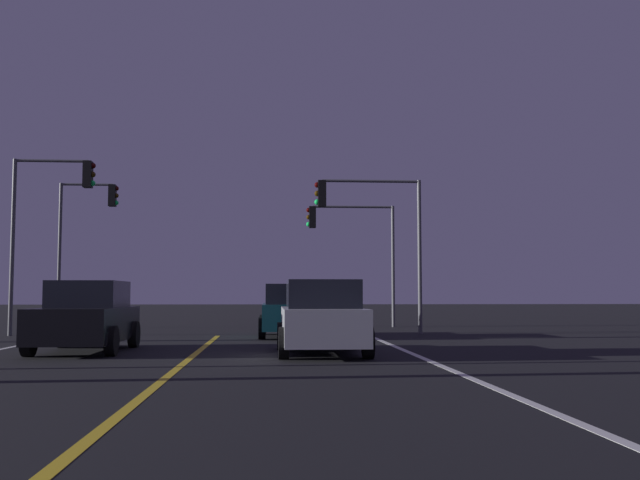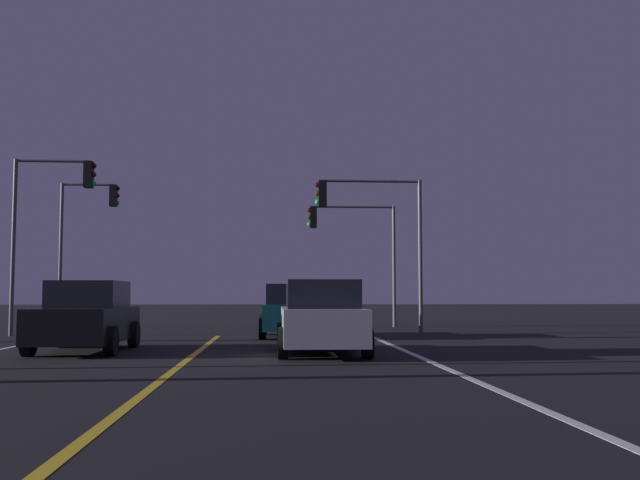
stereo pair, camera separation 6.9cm
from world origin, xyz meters
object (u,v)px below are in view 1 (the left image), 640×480
(car_ahead_far, at_px, (290,311))
(car_lead_same_lane, at_px, (322,318))
(traffic_light_far_left, at_px, (86,222))
(traffic_light_far_right, at_px, (350,235))
(traffic_light_near_right, at_px, (368,218))
(car_oncoming, at_px, (87,317))
(traffic_light_near_left, at_px, (51,206))

(car_ahead_far, xyz_separation_m, car_lead_same_lane, (0.53, -6.95, 0.00))
(traffic_light_far_left, bearing_deg, traffic_light_far_right, 0.00)
(car_lead_same_lane, bearing_deg, traffic_light_far_left, 32.69)
(traffic_light_near_right, xyz_separation_m, traffic_light_far_right, (-0.04, 5.50, -0.17))
(car_lead_same_lane, bearing_deg, car_ahead_far, 4.35)
(car_ahead_far, xyz_separation_m, traffic_light_near_right, (2.74, 1.19, 3.19))
(car_oncoming, height_order, traffic_light_far_left, traffic_light_far_left)
(car_oncoming, bearing_deg, traffic_light_far_left, -165.87)
(traffic_light_near_left, bearing_deg, car_lead_same_lane, -43.48)
(traffic_light_near_left, bearing_deg, traffic_light_far_left, 91.76)
(car_oncoming, height_order, car_lead_same_lane, same)
(traffic_light_near_right, bearing_deg, car_oncoming, 41.79)
(car_oncoming, xyz_separation_m, traffic_light_near_left, (-2.97, 6.99, 3.53))
(traffic_light_near_right, height_order, traffic_light_near_left, traffic_light_near_left)
(traffic_light_far_right, distance_m, traffic_light_far_left, 10.93)
(traffic_light_near_right, relative_size, traffic_light_near_left, 0.90)
(car_oncoming, xyz_separation_m, car_ahead_far, (5.08, 5.79, 0.00))
(car_ahead_far, xyz_separation_m, traffic_light_far_right, (2.70, 6.69, 3.02))
(car_lead_same_lane, relative_size, traffic_light_far_right, 0.84)
(traffic_light_near_right, relative_size, traffic_light_far_left, 0.90)
(traffic_light_near_left, distance_m, traffic_light_far_left, 5.50)
(traffic_light_near_right, xyz_separation_m, traffic_light_far_left, (-10.96, 5.50, 0.33))
(car_lead_same_lane, distance_m, traffic_light_near_right, 9.02)
(car_oncoming, bearing_deg, traffic_light_near_right, 131.79)
(car_oncoming, distance_m, traffic_light_far_right, 15.02)
(car_oncoming, relative_size, car_lead_same_lane, 1.00)
(car_ahead_far, height_order, traffic_light_near_left, traffic_light_near_left)
(traffic_light_near_right, xyz_separation_m, traffic_light_near_left, (-10.79, 0.00, 0.34))
(car_oncoming, bearing_deg, traffic_light_near_left, -156.94)
(car_ahead_far, bearing_deg, car_lead_same_lane, -175.65)
(car_lead_same_lane, height_order, traffic_light_near_left, traffic_light_near_left)
(traffic_light_far_right, bearing_deg, car_lead_same_lane, 80.97)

